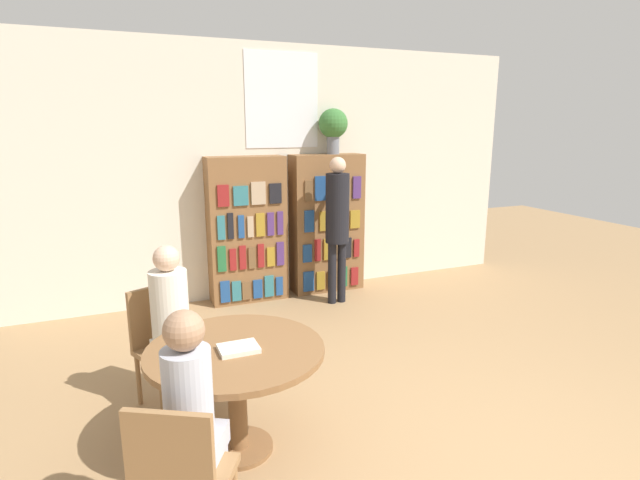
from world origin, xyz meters
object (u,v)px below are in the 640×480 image
object	(u,v)px
bookshelf_left	(247,230)
reading_table	(236,367)
chair_near_camera	(181,477)
chair_left_side	(163,340)
seated_reader_left	(174,319)
seated_reader_right	(193,414)
librarian_standing	(337,217)
flower_vase	(333,126)
bookshelf_right	(327,224)

from	to	relation	value
bookshelf_left	reading_table	distance (m)	2.92
chair_near_camera	chair_left_side	world-z (taller)	same
bookshelf_left	seated_reader_left	bearing A→B (deg)	-117.32
bookshelf_left	seated_reader_right	world-z (taller)	bookshelf_left
seated_reader_left	librarian_standing	world-z (taller)	librarian_standing
bookshelf_left	flower_vase	size ratio (longest dim) A/B	3.16
bookshelf_right	seated_reader_right	world-z (taller)	bookshelf_right
reading_table	bookshelf_right	bearing A→B (deg)	56.67
bookshelf_left	flower_vase	xyz separation A→B (m)	(1.11, 0.00, 1.20)
reading_table	seated_reader_left	distance (m)	0.73
seated_reader_left	librarian_standing	bearing A→B (deg)	-165.54
reading_table	seated_reader_left	world-z (taller)	seated_reader_left
bookshelf_right	chair_near_camera	world-z (taller)	bookshelf_right
seated_reader_left	seated_reader_right	size ratio (longest dim) A/B	1.00
reading_table	librarian_standing	bearing A→B (deg)	52.66
seated_reader_right	bookshelf_left	bearing A→B (deg)	100.90
chair_near_camera	reading_table	bearing A→B (deg)	90.00
reading_table	seated_reader_left	xyz separation A→B (m)	(-0.29, 0.65, 0.12)
bookshelf_left	flower_vase	world-z (taller)	flower_vase
flower_vase	seated_reader_right	size ratio (longest dim) A/B	0.43
flower_vase	reading_table	size ratio (longest dim) A/B	0.49
seated_reader_right	bookshelf_right	bearing A→B (deg)	87.03
bookshelf_left	reading_table	xyz separation A→B (m)	(-0.81, -2.79, -0.27)
chair_near_camera	bookshelf_left	bearing A→B (deg)	100.38
bookshelf_right	seated_reader_right	bearing A→B (deg)	-122.70
bookshelf_left	flower_vase	bearing A→B (deg)	0.25
bookshelf_right	chair_near_camera	size ratio (longest dim) A/B	1.93
chair_left_side	librarian_standing	bearing A→B (deg)	-169.39
bookshelf_left	bookshelf_right	xyz separation A→B (m)	(1.03, 0.00, 0.00)
bookshelf_left	chair_left_side	world-z (taller)	bookshelf_left
flower_vase	reading_table	distance (m)	3.69
flower_vase	bookshelf_right	bearing A→B (deg)	-176.79
chair_left_side	seated_reader_right	bearing A→B (deg)	66.35
seated_reader_left	chair_near_camera	bearing A→B (deg)	59.76
chair_left_side	flower_vase	bearing A→B (deg)	-163.34
seated_reader_right	librarian_standing	size ratio (longest dim) A/B	0.73
bookshelf_right	seated_reader_right	distance (m)	4.05
chair_near_camera	seated_reader_right	bearing A→B (deg)	90.00
bookshelf_right	flower_vase	world-z (taller)	flower_vase
flower_vase	chair_left_side	bearing A→B (deg)	-139.08
bookshelf_right	chair_left_side	size ratio (longest dim) A/B	1.93
bookshelf_right	seated_reader_left	world-z (taller)	bookshelf_right
librarian_standing	seated_reader_right	bearing A→B (deg)	-125.84
bookshelf_left	librarian_standing	xyz separation A→B (m)	(0.94, -0.50, 0.18)
flower_vase	librarian_standing	size ratio (longest dim) A/B	0.32
reading_table	seated_reader_right	size ratio (longest dim) A/B	0.89
flower_vase	seated_reader_left	bearing A→B (deg)	-135.89
seated_reader_right	librarian_standing	xyz separation A→B (m)	(2.10, 2.91, 0.33)
flower_vase	librarian_standing	bearing A→B (deg)	-108.42
librarian_standing	reading_table	bearing A→B (deg)	-127.34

